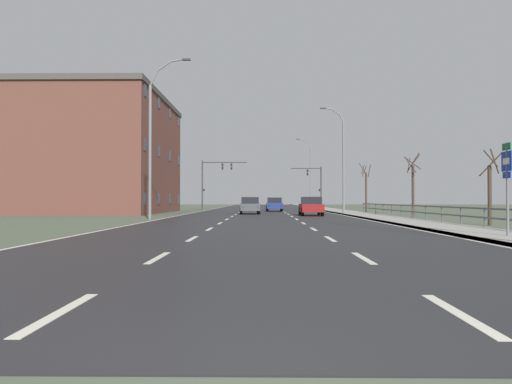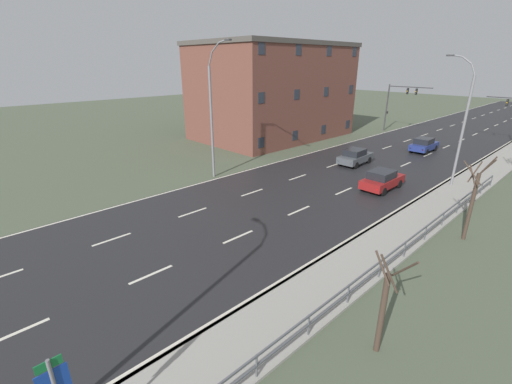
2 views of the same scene
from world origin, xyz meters
The scene contains 17 objects.
ground_plane centered at (0.00, 48.00, -0.06)m, with size 160.00×160.00×0.12m.
road_asphalt_strip centered at (0.00, 60.00, 0.01)m, with size 14.00×120.00×0.03m.
sidewalk_right centered at (8.43, 60.00, 0.06)m, with size 3.00×120.00×0.12m.
guardrail centered at (9.85, 24.39, 0.71)m, with size 0.07×38.79×1.00m.
street_lamp_midground centered at (7.46, 41.76, 4.90)m, with size 2.26×0.24×9.97m.
street_lamp_distant centered at (7.46, 72.89, 5.36)m, with size 2.38×0.24×10.92m.
street_lamp_left_bank centered at (-7.41, 29.30, 5.35)m, with size 2.84×0.24×10.99m.
highway_sign centered at (8.39, 13.01, 2.12)m, with size 0.09×0.68×3.31m.
traffic_signal_right centered at (7.20, 61.76, 3.74)m, with size 4.11×0.36×5.77m.
traffic_signal_left centered at (-6.43, 60.54, 4.50)m, with size 6.01×0.36×6.50m.
car_far_right centered at (1.38, 51.59, 0.80)m, with size 1.89×4.13×1.57m.
car_near_left centered at (-1.13, 41.53, 0.80)m, with size 1.99×4.18×1.57m.
car_near_right centered at (4.08, 36.92, 0.80)m, with size 1.85×4.10×1.57m.
brick_building centered at (-16.36, 45.57, 5.87)m, with size 13.16×19.34×11.72m.
bare_tree_near centered at (11.88, 21.79, 1.80)m, with size 1.22×1.27×3.97m.
bare_tree_mid centered at (11.26, 32.78, 2.33)m, with size 1.37×1.44×4.89m.
bare_tree_far centered at (10.92, 47.69, 2.48)m, with size 1.18×1.31×5.23m.
Camera 1 is at (0.05, -3.73, 1.35)m, focal length 34.28 mm.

